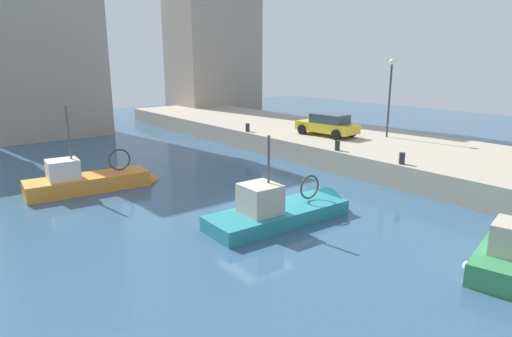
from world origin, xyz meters
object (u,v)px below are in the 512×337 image
(fishing_boat_teal, at_px, (286,216))
(mooring_bollard_south, at_px, (402,158))
(quay_streetlamp, at_px, (390,85))
(fishing_boat_orange, at_px, (95,187))
(parked_car_yellow, at_px, (328,125))
(mooring_bollard_north, at_px, (248,128))
(mooring_bollard_mid, at_px, (337,145))

(fishing_boat_teal, distance_m, mooring_bollard_south, 7.24)
(mooring_bollard_south, bearing_deg, quay_streetlamp, 40.50)
(fishing_boat_orange, distance_m, quay_streetlamp, 18.20)
(mooring_bollard_south, bearing_deg, fishing_boat_orange, 142.30)
(parked_car_yellow, distance_m, quay_streetlamp, 4.52)
(mooring_bollard_north, bearing_deg, fishing_boat_orange, -165.09)
(fishing_boat_orange, height_order, quay_streetlamp, quay_streetlamp)
(mooring_bollard_north, bearing_deg, mooring_bollard_south, -90.00)
(parked_car_yellow, bearing_deg, mooring_bollard_north, 124.12)
(fishing_boat_teal, relative_size, mooring_bollard_mid, 11.98)
(fishing_boat_teal, height_order, fishing_boat_orange, fishing_boat_orange)
(parked_car_yellow, relative_size, mooring_bollard_north, 7.59)
(fishing_boat_teal, height_order, mooring_bollard_south, fishing_boat_teal)
(fishing_boat_orange, xyz_separation_m, mooring_bollard_south, (11.55, -8.92, 1.34))
(parked_car_yellow, height_order, mooring_bollard_south, parked_car_yellow)
(fishing_boat_orange, relative_size, quay_streetlamp, 1.32)
(fishing_boat_teal, xyz_separation_m, quay_streetlamp, (12.76, 4.52, 4.31))
(fishing_boat_teal, xyz_separation_m, fishing_boat_orange, (-4.44, 8.62, -0.01))
(fishing_boat_orange, height_order, mooring_bollard_north, fishing_boat_orange)
(parked_car_yellow, height_order, quay_streetlamp, quay_streetlamp)
(fishing_boat_orange, distance_m, parked_car_yellow, 14.77)
(quay_streetlamp, bearing_deg, parked_car_yellow, 134.18)
(mooring_bollard_mid, relative_size, mooring_bollard_north, 1.00)
(quay_streetlamp, bearing_deg, mooring_bollard_mid, -171.69)
(mooring_bollard_mid, xyz_separation_m, mooring_bollard_north, (0.00, 8.00, 0.00))
(mooring_bollard_mid, bearing_deg, parked_car_yellow, 49.03)
(mooring_bollard_south, distance_m, mooring_bollard_north, 12.00)
(parked_car_yellow, xyz_separation_m, mooring_bollard_north, (-3.04, 4.49, -0.45))
(fishing_boat_orange, distance_m, mooring_bollard_north, 12.02)
(fishing_boat_teal, bearing_deg, mooring_bollard_mid, 27.45)
(fishing_boat_orange, bearing_deg, mooring_bollard_south, -37.70)
(fishing_boat_orange, bearing_deg, mooring_bollard_mid, -23.10)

